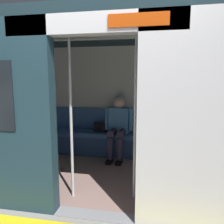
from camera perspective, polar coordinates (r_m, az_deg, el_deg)
name	(u,v)px	position (r m, az deg, el deg)	size (l,w,h in m)	color
ground_plane	(95,216)	(2.77, -4.39, -25.03)	(60.00, 60.00, 0.00)	gray
train_car	(109,82)	(3.36, -0.85, 7.82)	(6.40, 2.49, 2.28)	silver
bench_seat	(121,139)	(4.40, 2.30, -6.84)	(3.28, 0.44, 0.47)	#38609E
person_seated	(118,123)	(4.28, 1.65, -2.77)	(0.55, 0.68, 1.19)	#4C8CC6
handbag	(101,127)	(4.50, -2.95, -3.94)	(0.26, 0.15, 0.17)	black
book	(137,132)	(4.42, 6.43, -5.16)	(0.15, 0.22, 0.03)	#33723F
grab_pole_door	(71,116)	(2.81, -10.52, -0.96)	(0.04, 0.04, 2.14)	silver
grab_pole_far	(135,116)	(2.74, 5.96, -1.10)	(0.04, 0.04, 2.14)	silver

